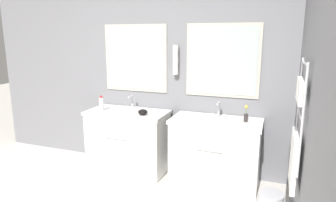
% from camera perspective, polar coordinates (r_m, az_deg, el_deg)
% --- Properties ---
extents(wall_back, '(5.07, 0.15, 2.60)m').
position_cam_1_polar(wall_back, '(3.94, -2.31, 5.87)').
color(wall_back, slate).
rests_on(wall_back, ground_plane).
extents(wall_right, '(0.13, 3.99, 2.60)m').
position_cam_1_polar(wall_right, '(2.55, 25.59, 0.83)').
color(wall_right, slate).
rests_on(wall_right, ground_plane).
extents(vanity_left, '(1.04, 0.58, 0.80)m').
position_cam_1_polar(vanity_left, '(3.96, -7.80, -7.51)').
color(vanity_left, white).
rests_on(vanity_left, ground_plane).
extents(vanity_right, '(1.04, 0.58, 0.80)m').
position_cam_1_polar(vanity_right, '(3.60, 8.85, -9.64)').
color(vanity_right, white).
rests_on(vanity_right, ground_plane).
extents(faucet_left, '(0.17, 0.12, 0.18)m').
position_cam_1_polar(faucet_left, '(3.96, -6.92, -0.28)').
color(faucet_left, silver).
rests_on(faucet_left, vanity_left).
extents(faucet_right, '(0.17, 0.12, 0.18)m').
position_cam_1_polar(faucet_right, '(3.60, 9.61, -1.66)').
color(faucet_right, silver).
rests_on(faucet_right, vanity_right).
extents(toiletry_bottle, '(0.06, 0.06, 0.19)m').
position_cam_1_polar(toiletry_bottle, '(3.95, -12.57, -0.50)').
color(toiletry_bottle, silver).
rests_on(toiletry_bottle, vanity_left).
extents(amenity_bowl, '(0.12, 0.12, 0.07)m').
position_cam_1_polar(amenity_bowl, '(3.67, -4.89, -2.10)').
color(amenity_bowl, black).
rests_on(amenity_bowl, vanity_left).
extents(flower_vase, '(0.05, 0.05, 0.19)m').
position_cam_1_polar(flower_vase, '(3.46, 14.63, -2.56)').
color(flower_vase, '#332D2D').
rests_on(flower_vase, vanity_right).
extents(soap_dish, '(0.10, 0.07, 0.04)m').
position_cam_1_polar(soap_dish, '(3.42, 4.38, -3.48)').
color(soap_dish, white).
rests_on(soap_dish, vanity_right).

